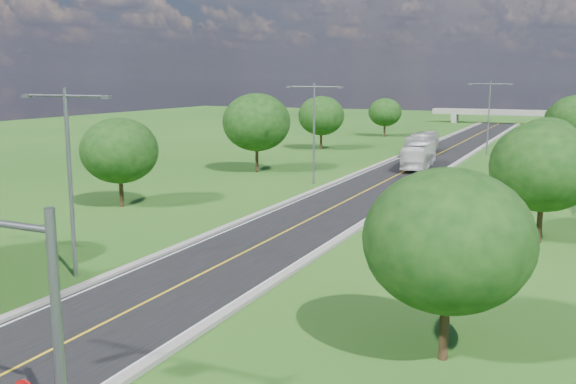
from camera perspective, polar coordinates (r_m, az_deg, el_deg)
name	(u,v)px	position (r m, az deg, el deg)	size (l,w,h in m)	color
ground	(411,169)	(76.14, 10.86, 2.06)	(260.00, 260.00, 0.00)	#1E4E16
road	(423,162)	(81.91, 11.90, 2.61)	(8.00, 150.00, 0.06)	black
curb_left	(390,160)	(82.96, 9.04, 2.85)	(0.50, 150.00, 0.22)	gray
curb_right	(457,163)	(81.06, 14.82, 2.47)	(0.50, 150.00, 0.22)	gray
speed_limit_sign	(406,187)	(53.54, 10.48, 0.41)	(0.55, 0.09, 2.40)	slate
overpass	(500,113)	(154.45, 18.30, 6.68)	(30.00, 3.00, 3.20)	gray
streetlight_near_left	(69,167)	(35.28, -18.87, 2.15)	(5.90, 0.25, 10.00)	slate
streetlight_mid_left	(314,124)	(63.19, 2.33, 6.02)	(5.90, 0.25, 10.00)	slate
streetlight_far_right	(489,111)	(92.09, 17.43, 6.88)	(5.90, 0.25, 10.00)	slate
tree_lb	(119,151)	(53.90, -14.75, 3.58)	(6.30, 6.30, 7.33)	black
tree_lc	(257,122)	(71.57, -2.81, 6.21)	(7.56, 7.56, 8.79)	black
tree_ld	(321,116)	(94.19, 2.97, 6.79)	(6.72, 6.72, 7.82)	black
tree_le	(385,112)	(116.05, 8.62, 7.02)	(5.88, 5.88, 6.84)	black
tree_ra	(448,240)	(24.27, 14.05, -4.19)	(6.30, 6.30, 7.33)	black
tree_rb	(544,167)	(43.57, 21.77, 2.10)	(6.72, 6.72, 7.82)	black
tree_rc	(547,143)	(65.52, 22.05, 4.02)	(5.88, 5.88, 6.84)	black
tree_rd	(576,119)	(89.31, 24.26, 5.92)	(7.14, 7.14, 8.30)	black
tree_re	(562,118)	(113.40, 23.18, 6.09)	(5.46, 5.46, 6.35)	black
bus_outbound	(419,155)	(76.18, 11.56, 3.24)	(2.57, 10.97, 3.05)	white
bus_inbound	(422,144)	(89.35, 11.83, 4.21)	(2.51, 10.71, 2.98)	silver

